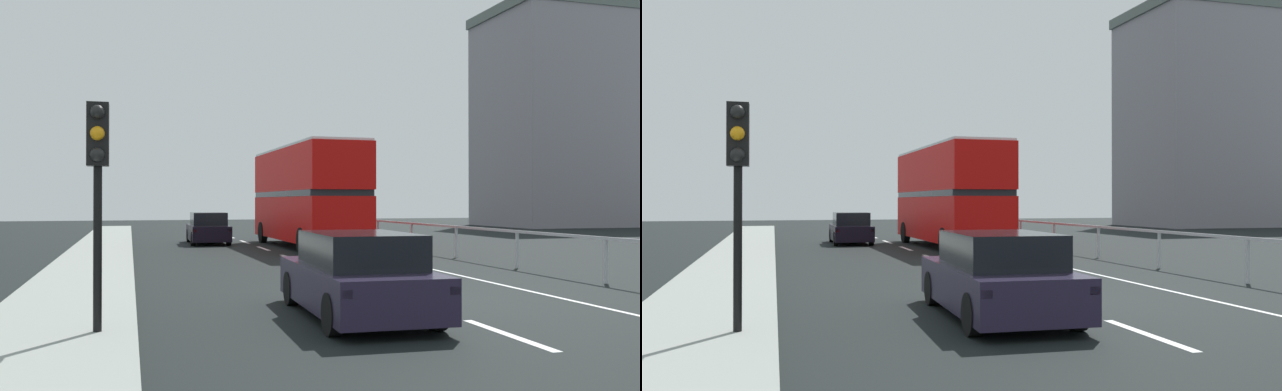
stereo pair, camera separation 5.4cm
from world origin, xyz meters
TOP-DOWN VIEW (x-y plane):
  - ground_plane at (0.00, 0.00)m, footprint 73.65×120.00m
  - near_sidewalk_kerb at (-6.49, 0.00)m, footprint 2.38×80.00m
  - lane_paint_markings at (1.81, 8.72)m, footprint 3.23×46.00m
  - bridge_side_railing at (5.66, 9.00)m, footprint 0.10×42.00m
  - distant_building_block at (31.68, 34.05)m, footprint 18.89×9.51m
  - double_decker_bus_red at (1.93, 15.61)m, footprint 2.65×10.26m
  - hatchback_car_near at (-1.67, -1.37)m, footprint 1.98×4.49m
  - traffic_signal_pole at (-5.86, -2.25)m, footprint 0.30×0.42m
  - sedan_car_ahead at (-1.88, 19.21)m, footprint 1.84×4.37m

SIDE VIEW (x-z plane):
  - ground_plane at x=0.00m, z-range -0.10..0.00m
  - lane_paint_markings at x=1.81m, z-range 0.00..0.01m
  - near_sidewalk_kerb at x=-6.49m, z-range 0.00..0.14m
  - hatchback_car_near at x=-1.67m, z-range -0.03..1.42m
  - sedan_car_ahead at x=-1.88m, z-range -0.04..1.43m
  - bridge_side_railing at x=5.66m, z-range 0.36..1.48m
  - double_decker_bus_red at x=1.93m, z-range 0.15..4.46m
  - traffic_signal_pole at x=-5.86m, z-range 0.95..4.20m
  - distant_building_block at x=31.68m, z-range 0.02..17.47m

